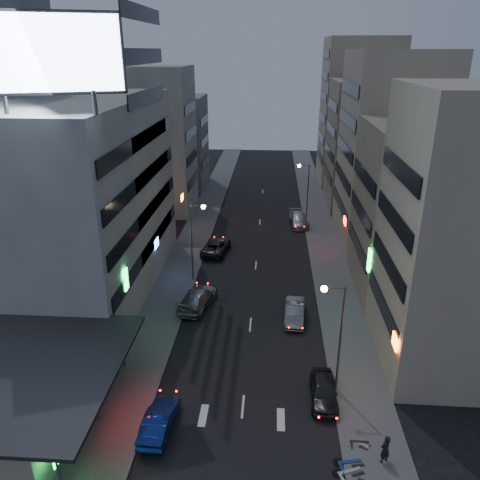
# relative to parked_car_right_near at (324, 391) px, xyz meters

# --- Properties ---
(ground) EXTENTS (180.00, 180.00, 0.00)m
(ground) POSITION_rel_parked_car_right_near_xyz_m (-5.36, -5.04, -0.74)
(ground) COLOR black
(ground) RESTS_ON ground
(sidewalk_left) EXTENTS (4.00, 120.00, 0.12)m
(sidewalk_left) POSITION_rel_parked_car_right_near_xyz_m (-13.36, 24.96, -0.68)
(sidewalk_left) COLOR #4C4C4F
(sidewalk_left) RESTS_ON ground
(sidewalk_right) EXTENTS (4.00, 120.00, 0.12)m
(sidewalk_right) POSITION_rel_parked_car_right_near_xyz_m (2.64, 24.96, -0.68)
(sidewalk_right) COLOR #4C4C4F
(sidewalk_right) RESTS_ON ground
(food_court) EXTENTS (11.00, 13.00, 3.88)m
(food_court) POSITION_rel_parked_car_right_near_xyz_m (-19.25, -3.04, 1.24)
(food_court) COLOR tan
(food_court) RESTS_ON ground
(white_building) EXTENTS (14.00, 24.00, 18.00)m
(white_building) POSITION_rel_parked_car_right_near_xyz_m (-22.36, 14.96, 8.26)
(white_building) COLOR #B4B5B0
(white_building) RESTS_ON ground
(shophouse_near) EXTENTS (10.00, 11.00, 20.00)m
(shophouse_near) POSITION_rel_parked_car_right_near_xyz_m (9.64, 5.46, 9.26)
(shophouse_near) COLOR tan
(shophouse_near) RESTS_ON ground
(shophouse_mid) EXTENTS (11.00, 12.00, 16.00)m
(shophouse_mid) POSITION_rel_parked_car_right_near_xyz_m (10.14, 16.96, 7.26)
(shophouse_mid) COLOR gray
(shophouse_mid) RESTS_ON ground
(shophouse_far) EXTENTS (10.00, 14.00, 22.00)m
(shophouse_far) POSITION_rel_parked_car_right_near_xyz_m (9.64, 29.96, 10.26)
(shophouse_far) COLOR tan
(shophouse_far) RESTS_ON ground
(far_left_a) EXTENTS (11.00, 10.00, 20.00)m
(far_left_a) POSITION_rel_parked_car_right_near_xyz_m (-20.86, 39.96, 9.26)
(far_left_a) COLOR #B4B5B0
(far_left_a) RESTS_ON ground
(far_left_b) EXTENTS (12.00, 10.00, 15.00)m
(far_left_b) POSITION_rel_parked_car_right_near_xyz_m (-21.36, 52.96, 6.76)
(far_left_b) COLOR gray
(far_left_b) RESTS_ON ground
(far_right_a) EXTENTS (11.00, 12.00, 18.00)m
(far_right_a) POSITION_rel_parked_car_right_near_xyz_m (10.14, 44.96, 8.26)
(far_right_a) COLOR gray
(far_right_a) RESTS_ON ground
(far_right_b) EXTENTS (12.00, 12.00, 24.00)m
(far_right_b) POSITION_rel_parked_car_right_near_xyz_m (10.64, 58.96, 11.26)
(far_right_b) COLOR tan
(far_right_b) RESTS_ON ground
(billboard) EXTENTS (9.52, 3.75, 6.20)m
(billboard) POSITION_rel_parked_car_right_near_xyz_m (-18.35, 4.94, 20.92)
(billboard) COLOR #595B60
(billboard) RESTS_ON white_building
(street_lamp_right_near) EXTENTS (1.60, 0.44, 8.02)m
(street_lamp_right_near) POSITION_rel_parked_car_right_near_xyz_m (0.55, 0.96, 4.62)
(street_lamp_right_near) COLOR #595B60
(street_lamp_right_near) RESTS_ON sidewalk_right
(street_lamp_left) EXTENTS (1.60, 0.44, 8.02)m
(street_lamp_left) POSITION_rel_parked_car_right_near_xyz_m (-11.26, 16.96, 4.62)
(street_lamp_left) COLOR #595B60
(street_lamp_left) RESTS_ON sidewalk_left
(street_lamp_right_far) EXTENTS (1.60, 0.44, 8.02)m
(street_lamp_right_far) POSITION_rel_parked_car_right_near_xyz_m (0.55, 34.96, 4.62)
(street_lamp_right_far) COLOR #595B60
(street_lamp_right_far) RESTS_ON sidewalk_right
(parked_car_right_near) EXTENTS (1.85, 4.40, 1.49)m
(parked_car_right_near) POSITION_rel_parked_car_right_near_xyz_m (0.00, 0.00, 0.00)
(parked_car_right_near) COLOR #29282E
(parked_car_right_near) RESTS_ON ground
(parked_car_right_mid) EXTENTS (1.91, 4.72, 1.52)m
(parked_car_right_mid) POSITION_rel_parked_car_right_near_xyz_m (-1.57, 10.07, 0.02)
(parked_car_right_mid) COLOR gray
(parked_car_right_mid) RESTS_ON ground
(parked_car_left) EXTENTS (3.34, 5.95, 1.57)m
(parked_car_left) POSITION_rel_parked_car_right_near_xyz_m (-10.12, 24.16, 0.04)
(parked_car_left) COLOR #28292E
(parked_car_left) RESTS_ON ground
(parked_car_right_far) EXTENTS (2.84, 5.77, 1.61)m
(parked_car_right_far) POSITION_rel_parked_car_right_near_xyz_m (-0.11, 34.08, 0.06)
(parked_car_right_far) COLOR #A3A7AB
(parked_car_right_far) RESTS_ON ground
(road_car_blue) EXTENTS (1.82, 4.60, 1.49)m
(road_car_blue) POSITION_rel_parked_car_right_near_xyz_m (-10.36, -3.47, 0.00)
(road_car_blue) COLOR navy
(road_car_blue) RESTS_ON ground
(road_car_silver) EXTENTS (3.47, 6.23, 1.71)m
(road_car_silver) POSITION_rel_parked_car_right_near_xyz_m (-10.36, 11.77, 0.11)
(road_car_silver) COLOR gray
(road_car_silver) RESTS_ON ground
(person) EXTENTS (0.80, 0.73, 1.84)m
(person) POSITION_rel_parked_car_right_near_xyz_m (2.95, -5.02, 0.29)
(person) COLOR black
(person) RESTS_ON sidewalk_right
(scooter_black_a) EXTENTS (1.37, 2.14, 1.24)m
(scooter_black_a) POSITION_rel_parked_car_right_near_xyz_m (2.62, -6.74, -0.00)
(scooter_black_a) COLOR black
(scooter_black_a) RESTS_ON sidewalk_right
(scooter_silver_a) EXTENTS (1.40, 2.17, 1.26)m
(scooter_silver_a) POSITION_rel_parked_car_right_near_xyz_m (1.52, -5.47, 0.01)
(scooter_silver_a) COLOR #B6B8BF
(scooter_silver_a) RESTS_ON sidewalk_right
(scooter_blue) EXTENTS (1.11, 2.14, 1.25)m
(scooter_blue) POSITION_rel_parked_car_right_near_xyz_m (1.69, -4.92, 0.00)
(scooter_blue) COLOR navy
(scooter_blue) RESTS_ON sidewalk_right
(scooter_black_b) EXTENTS (0.59, 1.72, 1.05)m
(scooter_black_b) POSITION_rel_parked_car_right_near_xyz_m (2.42, -3.56, -0.10)
(scooter_black_b) COLOR black
(scooter_black_b) RESTS_ON sidewalk_right
(scooter_silver_b) EXTENTS (1.14, 1.68, 0.98)m
(scooter_silver_b) POSITION_rel_parked_car_right_near_xyz_m (2.36, -3.93, -0.13)
(scooter_silver_b) COLOR #B0B2B8
(scooter_silver_b) RESTS_ON sidewalk_right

